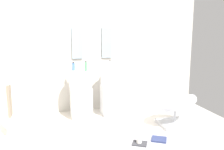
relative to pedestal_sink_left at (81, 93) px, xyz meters
The scene contains 15 objects.
ground_plane 1.32m from the pedestal_sink_left, 75.01° to the right, with size 4.80×3.60×0.04m, color silver.
rear_partition 0.99m from the pedestal_sink_left, 56.02° to the left, with size 4.80×0.10×2.60m, color beige.
pedestal_sink_left is the anchor object (origin of this frame).
pedestal_sink_right 0.63m from the pedestal_sink_left, ahead, with size 0.44×0.44×1.04m.
vanity_mirror_left 1.04m from the pedestal_sink_left, 90.00° to the left, with size 0.22×0.03×0.63m, color #8C9EA8.
vanity_mirror_right 1.22m from the pedestal_sink_left, 32.26° to the left, with size 0.22×0.03×0.63m, color #8C9EA8.
lounge_chair 1.82m from the pedestal_sink_left, 28.64° to the right, with size 1.06×1.06×0.65m.
towel_rack 1.45m from the pedestal_sink_left, 149.17° to the right, with size 0.37×0.22×0.95m.
area_rug 1.72m from the pedestal_sink_left, 61.55° to the right, with size 1.25×0.72×0.01m, color #B2B2B7.
magazine_navy 1.79m from the pedestal_sink_left, 53.38° to the right, with size 0.23×0.21×0.03m, color navy.
magazine_charcoal 1.65m from the pedestal_sink_left, 64.21° to the right, with size 0.22×0.19×0.02m, color #38383D.
coffee_mug 1.62m from the pedestal_sink_left, 64.16° to the right, with size 0.08×0.08×0.11m, color white.
soap_bottle_blue 0.55m from the pedestal_sink_left, 138.42° to the left, with size 0.06×0.06×0.17m.
soap_bottle_white 0.83m from the pedestal_sink_left, 10.52° to the left, with size 0.05×0.05×0.18m.
soap_bottle_green 0.55m from the pedestal_sink_left, 10.02° to the right, with size 0.05×0.05×0.20m.
Camera 1 is at (-0.94, -3.40, 1.71)m, focal length 38.35 mm.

